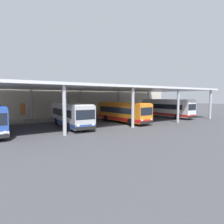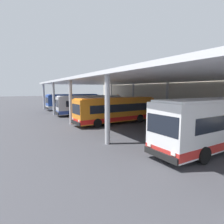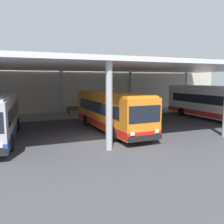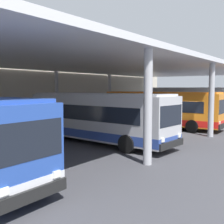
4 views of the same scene
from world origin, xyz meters
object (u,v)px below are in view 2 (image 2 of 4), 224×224
object	(u,v)px
bus_far_bay	(218,123)
banner_sign	(118,100)
bus_nearest_bay	(73,101)
trash_bin	(184,115)
bench_waiting	(164,112)
bus_middle_bay	(116,110)
bus_second_bay	(90,105)

from	to	relation	value
bus_far_bay	banner_sign	xyz separation A→B (m)	(-25.04, 7.08, 0.14)
bus_nearest_bay	trash_bin	distance (m)	22.54
bench_waiting	trash_bin	size ratio (longest dim) A/B	1.84
bus_middle_bay	bus_far_bay	world-z (taller)	bus_far_bay
bench_waiting	banner_sign	distance (m)	12.25
bus_far_bay	banner_sign	bearing A→B (deg)	164.22
trash_bin	bus_far_bay	bearing A→B (deg)	-40.84
bus_nearest_bay	trash_bin	world-z (taller)	bus_nearest_bay
bus_middle_bay	bench_waiting	world-z (taller)	bus_middle_bay
bus_second_bay	bus_far_bay	world-z (taller)	bus_far_bay
bus_second_bay	bus_far_bay	size ratio (longest dim) A/B	0.94
bus_second_bay	bus_middle_bay	world-z (taller)	same
bus_nearest_bay	bus_second_bay	distance (m)	9.24
bus_far_bay	banner_sign	distance (m)	26.02
bus_second_bay	bus_middle_bay	size ratio (longest dim) A/B	1.00
bus_far_bay	bus_middle_bay	bearing A→B (deg)	-173.61
trash_bin	banner_sign	bearing A→B (deg)	-177.11
bus_nearest_bay	banner_sign	xyz separation A→B (m)	(4.72, 8.19, 0.32)
bus_nearest_bay	trash_bin	bearing A→B (deg)	23.53
bench_waiting	banner_sign	xyz separation A→B (m)	(-12.15, -0.88, 1.32)
bus_far_bay	bus_second_bay	bearing A→B (deg)	-176.60
bus_middle_bay	bench_waiting	xyz separation A→B (m)	(-1.00, 9.28, -0.99)
bus_middle_bay	bus_far_bay	xyz separation A→B (m)	(11.89, 1.33, 0.19)
bus_second_bay	bus_middle_bay	xyz separation A→B (m)	(8.63, -0.11, 0.00)
bus_nearest_bay	bus_middle_bay	xyz separation A→B (m)	(17.87, -0.22, 0.00)
bench_waiting	trash_bin	distance (m)	3.78
bus_second_bay	trash_bin	xyz separation A→B (m)	(11.40, 9.10, -0.98)
bus_second_bay	bus_nearest_bay	bearing A→B (deg)	179.31
bus_second_bay	bench_waiting	world-z (taller)	bus_second_bay
bus_nearest_bay	bus_far_bay	size ratio (longest dim) A/B	0.93
bench_waiting	trash_bin	xyz separation A→B (m)	(3.78, -0.07, 0.01)
bus_nearest_bay	banner_sign	distance (m)	9.45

